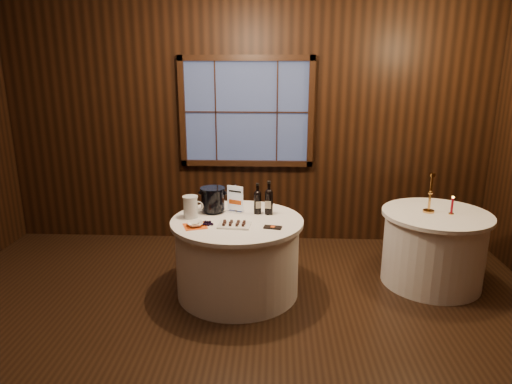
{
  "coord_description": "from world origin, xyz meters",
  "views": [
    {
      "loc": [
        0.37,
        -3.14,
        2.22
      ],
      "look_at": [
        0.19,
        0.9,
        1.08
      ],
      "focal_mm": 32.0,
      "sensor_mm": 36.0,
      "label": 1
    }
  ],
  "objects_px": {
    "port_bottle_right": "(269,200)",
    "chocolate_plate": "(234,224)",
    "port_bottle_left": "(258,201)",
    "cracker_bowl": "(195,224)",
    "chocolate_box": "(273,227)",
    "sign_stand": "(236,203)",
    "side_table": "(433,248)",
    "ice_bucket": "(213,199)",
    "grape_bunch": "(208,223)",
    "glass_pitcher": "(191,207)",
    "brass_candlestick": "(430,198)",
    "main_table": "(238,256)",
    "red_candle": "(452,207)"
  },
  "relations": [
    {
      "from": "port_bottle_right",
      "to": "red_candle",
      "type": "height_order",
      "value": "port_bottle_right"
    },
    {
      "from": "ice_bucket",
      "to": "chocolate_box",
      "type": "relative_size",
      "value": 1.57
    },
    {
      "from": "port_bottle_left",
      "to": "cracker_bowl",
      "type": "distance_m",
      "value": 0.7
    },
    {
      "from": "chocolate_plate",
      "to": "port_bottle_right",
      "type": "bearing_deg",
      "value": 49.44
    },
    {
      "from": "cracker_bowl",
      "to": "brass_candlestick",
      "type": "relative_size",
      "value": 0.36
    },
    {
      "from": "grape_bunch",
      "to": "chocolate_box",
      "type": "bearing_deg",
      "value": -5.1
    },
    {
      "from": "chocolate_box",
      "to": "port_bottle_left",
      "type": "bearing_deg",
      "value": 121.81
    },
    {
      "from": "red_candle",
      "to": "ice_bucket",
      "type": "bearing_deg",
      "value": -179.14
    },
    {
      "from": "sign_stand",
      "to": "cracker_bowl",
      "type": "distance_m",
      "value": 0.56
    },
    {
      "from": "chocolate_box",
      "to": "grape_bunch",
      "type": "relative_size",
      "value": 0.97
    },
    {
      "from": "glass_pitcher",
      "to": "brass_candlestick",
      "type": "height_order",
      "value": "brass_candlestick"
    },
    {
      "from": "side_table",
      "to": "glass_pitcher",
      "type": "relative_size",
      "value": 5.01
    },
    {
      "from": "chocolate_box",
      "to": "glass_pitcher",
      "type": "distance_m",
      "value": 0.85
    },
    {
      "from": "main_table",
      "to": "ice_bucket",
      "type": "bearing_deg",
      "value": 140.48
    },
    {
      "from": "glass_pitcher",
      "to": "red_candle",
      "type": "xyz_separation_m",
      "value": [
        2.57,
        0.21,
        -0.03
      ]
    },
    {
      "from": "port_bottle_right",
      "to": "chocolate_plate",
      "type": "xyz_separation_m",
      "value": [
        -0.31,
        -0.36,
        -0.13
      ]
    },
    {
      "from": "red_candle",
      "to": "glass_pitcher",
      "type": "bearing_deg",
      "value": -175.36
    },
    {
      "from": "port_bottle_right",
      "to": "chocolate_plate",
      "type": "relative_size",
      "value": 1.09
    },
    {
      "from": "sign_stand",
      "to": "chocolate_box",
      "type": "bearing_deg",
      "value": -26.76
    },
    {
      "from": "port_bottle_left",
      "to": "glass_pitcher",
      "type": "xyz_separation_m",
      "value": [
        -0.64,
        -0.15,
        -0.03
      ]
    },
    {
      "from": "main_table",
      "to": "port_bottle_right",
      "type": "distance_m",
      "value": 0.64
    },
    {
      "from": "port_bottle_right",
      "to": "brass_candlestick",
      "type": "xyz_separation_m",
      "value": [
        1.62,
        0.14,
        -0.0
      ]
    },
    {
      "from": "chocolate_box",
      "to": "cracker_bowl",
      "type": "xyz_separation_m",
      "value": [
        -0.72,
        0.01,
        0.01
      ]
    },
    {
      "from": "main_table",
      "to": "side_table",
      "type": "relative_size",
      "value": 1.19
    },
    {
      "from": "port_bottle_right",
      "to": "glass_pitcher",
      "type": "height_order",
      "value": "port_bottle_right"
    },
    {
      "from": "port_bottle_right",
      "to": "chocolate_box",
      "type": "distance_m",
      "value": 0.43
    },
    {
      "from": "port_bottle_right",
      "to": "chocolate_box",
      "type": "height_order",
      "value": "port_bottle_right"
    },
    {
      "from": "side_table",
      "to": "ice_bucket",
      "type": "relative_size",
      "value": 4.22
    },
    {
      "from": "side_table",
      "to": "ice_bucket",
      "type": "distance_m",
      "value": 2.32
    },
    {
      "from": "grape_bunch",
      "to": "side_table",
      "type": "bearing_deg",
      "value": 11.68
    },
    {
      "from": "red_candle",
      "to": "main_table",
      "type": "bearing_deg",
      "value": -173.25
    },
    {
      "from": "chocolate_plate",
      "to": "chocolate_box",
      "type": "relative_size",
      "value": 1.91
    },
    {
      "from": "main_table",
      "to": "glass_pitcher",
      "type": "height_order",
      "value": "glass_pitcher"
    },
    {
      "from": "port_bottle_left",
      "to": "port_bottle_right",
      "type": "bearing_deg",
      "value": -25.01
    },
    {
      "from": "side_table",
      "to": "chocolate_plate",
      "type": "distance_m",
      "value": 2.11
    },
    {
      "from": "grape_bunch",
      "to": "cracker_bowl",
      "type": "bearing_deg",
      "value": -160.03
    },
    {
      "from": "sign_stand",
      "to": "port_bottle_right",
      "type": "distance_m",
      "value": 0.34
    },
    {
      "from": "side_table",
      "to": "brass_candlestick",
      "type": "xyz_separation_m",
      "value": [
        -0.08,
        0.01,
        0.53
      ]
    },
    {
      "from": "port_bottle_right",
      "to": "chocolate_plate",
      "type": "bearing_deg",
      "value": -119.63
    },
    {
      "from": "glass_pitcher",
      "to": "red_candle",
      "type": "height_order",
      "value": "glass_pitcher"
    },
    {
      "from": "sign_stand",
      "to": "brass_candlestick",
      "type": "relative_size",
      "value": 0.71
    },
    {
      "from": "chocolate_plate",
      "to": "grape_bunch",
      "type": "distance_m",
      "value": 0.25
    },
    {
      "from": "sign_stand",
      "to": "glass_pitcher",
      "type": "height_order",
      "value": "sign_stand"
    },
    {
      "from": "brass_candlestick",
      "to": "side_table",
      "type": "bearing_deg",
      "value": -9.61
    },
    {
      "from": "grape_bunch",
      "to": "cracker_bowl",
      "type": "height_order",
      "value": "same"
    },
    {
      "from": "grape_bunch",
      "to": "glass_pitcher",
      "type": "distance_m",
      "value": 0.3
    },
    {
      "from": "red_candle",
      "to": "chocolate_box",
      "type": "bearing_deg",
      "value": -165.09
    },
    {
      "from": "chocolate_plate",
      "to": "grape_bunch",
      "type": "height_order",
      "value": "chocolate_plate"
    },
    {
      "from": "main_table",
      "to": "red_candle",
      "type": "relative_size",
      "value": 6.76
    },
    {
      "from": "sign_stand",
      "to": "chocolate_plate",
      "type": "distance_m",
      "value": 0.42
    }
  ]
}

